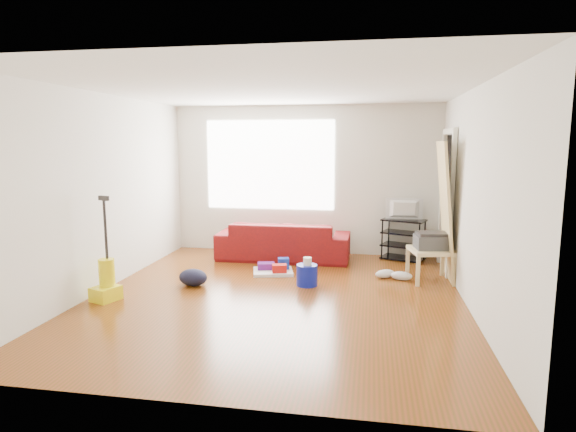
% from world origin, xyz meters
% --- Properties ---
extents(room, '(4.51, 5.01, 2.51)m').
position_xyz_m(room, '(0.07, 0.15, 1.25)').
color(room, '#55350D').
rests_on(room, ground).
extents(sofa, '(2.12, 0.83, 0.62)m').
position_xyz_m(sofa, '(-0.26, 1.95, 0.00)').
color(sofa, '#470D10').
rests_on(sofa, ground).
extents(tv_stand, '(0.75, 0.59, 0.66)m').
position_xyz_m(tv_stand, '(1.65, 2.22, 0.34)').
color(tv_stand, black).
rests_on(tv_stand, ground).
extents(tv, '(0.58, 0.08, 0.33)m').
position_xyz_m(tv, '(1.65, 2.22, 0.83)').
color(tv, black).
rests_on(tv, tv_stand).
extents(side_table, '(0.65, 0.65, 0.45)m').
position_xyz_m(side_table, '(1.95, 1.06, 0.38)').
color(side_table, tan).
rests_on(side_table, ground).
extents(printer, '(0.48, 0.40, 0.23)m').
position_xyz_m(printer, '(1.95, 1.06, 0.56)').
color(printer, '#333333').
rests_on(printer, side_table).
extents(bucket, '(0.28, 0.28, 0.28)m').
position_xyz_m(bucket, '(0.31, 0.55, 0.00)').
color(bucket, '#0B168E').
rests_on(bucket, ground).
extents(toilet_paper, '(0.11, 0.11, 0.10)m').
position_xyz_m(toilet_paper, '(0.31, 0.54, 0.19)').
color(toilet_paper, silver).
rests_on(toilet_paper, bucket).
extents(cleaning_tray, '(0.66, 0.57, 0.20)m').
position_xyz_m(cleaning_tray, '(-0.24, 1.08, 0.06)').
color(cleaning_tray, silver).
rests_on(cleaning_tray, ground).
extents(backpack, '(0.48, 0.43, 0.22)m').
position_xyz_m(backpack, '(-1.18, 0.29, 0.00)').
color(backpack, black).
rests_on(backpack, ground).
extents(sneakers, '(0.54, 0.27, 0.12)m').
position_xyz_m(sneakers, '(1.45, 1.05, 0.06)').
color(sneakers, silver).
rests_on(sneakers, ground).
extents(vacuum, '(0.35, 0.37, 1.26)m').
position_xyz_m(vacuum, '(-2.00, -0.44, 0.23)').
color(vacuum, yellow).
rests_on(vacuum, ground).
extents(door_panel, '(0.24, 0.76, 1.90)m').
position_xyz_m(door_panel, '(2.13, 1.19, 0.00)').
color(door_panel, tan).
rests_on(door_panel, ground).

